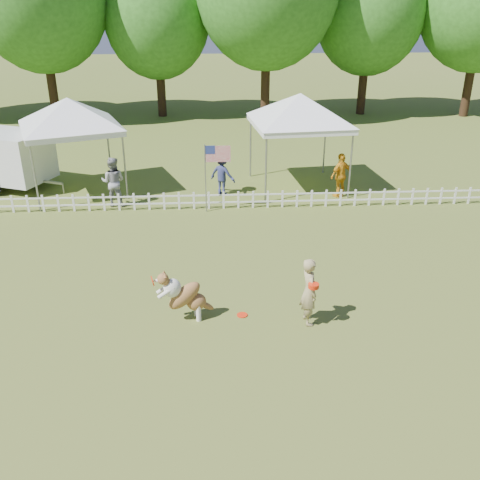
{
  "coord_description": "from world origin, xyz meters",
  "views": [
    {
      "loc": [
        -0.11,
        -9.95,
        6.59
      ],
      "look_at": [
        0.54,
        2.0,
        1.1
      ],
      "focal_mm": 40.0,
      "sensor_mm": 36.0,
      "label": 1
    }
  ],
  "objects_px": {
    "dog": "(185,295)",
    "spectator_b": "(222,174)",
    "spectator_a": "(113,182)",
    "handler": "(309,291)",
    "flag_pole": "(206,179)",
    "frisbee_on_turf": "(242,315)",
    "spectator_c": "(341,175)",
    "canopy_tent_right": "(298,142)",
    "canopy_tent_left": "(73,147)"
  },
  "relations": [
    {
      "from": "dog",
      "to": "spectator_b",
      "type": "distance_m",
      "value": 8.34
    },
    {
      "from": "dog",
      "to": "spectator_a",
      "type": "distance_m",
      "value": 7.8
    },
    {
      "from": "handler",
      "to": "flag_pole",
      "type": "distance_m",
      "value": 7.17
    },
    {
      "from": "frisbee_on_turf",
      "to": "spectator_c",
      "type": "bearing_deg",
      "value": 62.78
    },
    {
      "from": "canopy_tent_right",
      "to": "dog",
      "type": "bearing_deg",
      "value": -119.03
    },
    {
      "from": "spectator_c",
      "to": "canopy_tent_left",
      "type": "bearing_deg",
      "value": -38.0
    },
    {
      "from": "handler",
      "to": "flag_pole",
      "type": "xyz_separation_m",
      "value": [
        -2.25,
        6.8,
        0.36
      ]
    },
    {
      "from": "handler",
      "to": "spectator_a",
      "type": "xyz_separation_m",
      "value": [
        -5.39,
        7.55,
        0.07
      ]
    },
    {
      "from": "handler",
      "to": "frisbee_on_turf",
      "type": "distance_m",
      "value": 1.66
    },
    {
      "from": "frisbee_on_turf",
      "to": "spectator_b",
      "type": "relative_size",
      "value": 0.16
    },
    {
      "from": "dog",
      "to": "flag_pole",
      "type": "bearing_deg",
      "value": 73.46
    },
    {
      "from": "canopy_tent_left",
      "to": "spectator_a",
      "type": "relative_size",
      "value": 1.97
    },
    {
      "from": "dog",
      "to": "spectator_c",
      "type": "xyz_separation_m",
      "value": [
        5.2,
        7.77,
        0.17
      ]
    },
    {
      "from": "canopy_tent_right",
      "to": "spectator_c",
      "type": "bearing_deg",
      "value": -46.67
    },
    {
      "from": "spectator_c",
      "to": "dog",
      "type": "bearing_deg",
      "value": 24.53
    },
    {
      "from": "frisbee_on_turf",
      "to": "spectator_c",
      "type": "xyz_separation_m",
      "value": [
        3.95,
        7.67,
        0.78
      ]
    },
    {
      "from": "handler",
      "to": "canopy_tent_left",
      "type": "distance_m",
      "value": 11.46
    },
    {
      "from": "handler",
      "to": "spectator_a",
      "type": "relative_size",
      "value": 0.92
    },
    {
      "from": "canopy_tent_left",
      "to": "spectator_b",
      "type": "xyz_separation_m",
      "value": [
        5.29,
        -0.54,
        -0.91
      ]
    },
    {
      "from": "frisbee_on_turf",
      "to": "canopy_tent_left",
      "type": "distance_m",
      "value": 10.46
    },
    {
      "from": "frisbee_on_turf",
      "to": "canopy_tent_right",
      "type": "bearing_deg",
      "value": 73.83
    },
    {
      "from": "frisbee_on_turf",
      "to": "canopy_tent_left",
      "type": "relative_size",
      "value": 0.07
    },
    {
      "from": "canopy_tent_left",
      "to": "canopy_tent_right",
      "type": "height_order",
      "value": "canopy_tent_right"
    },
    {
      "from": "handler",
      "to": "spectator_b",
      "type": "height_order",
      "value": "handler"
    },
    {
      "from": "canopy_tent_right",
      "to": "flag_pole",
      "type": "bearing_deg",
      "value": -150.61
    },
    {
      "from": "handler",
      "to": "canopy_tent_right",
      "type": "xyz_separation_m",
      "value": [
        1.14,
        9.2,
        0.91
      ]
    },
    {
      "from": "canopy_tent_left",
      "to": "flag_pole",
      "type": "height_order",
      "value": "canopy_tent_left"
    },
    {
      "from": "frisbee_on_turf",
      "to": "flag_pole",
      "type": "bearing_deg",
      "value": 97.3
    },
    {
      "from": "handler",
      "to": "flag_pole",
      "type": "height_order",
      "value": "flag_pole"
    },
    {
      "from": "canopy_tent_right",
      "to": "spectator_b",
      "type": "distance_m",
      "value": 3.04
    },
    {
      "from": "canopy_tent_left",
      "to": "frisbee_on_turf",
      "type": "bearing_deg",
      "value": -78.03
    },
    {
      "from": "flag_pole",
      "to": "spectator_a",
      "type": "bearing_deg",
      "value": 165.98
    },
    {
      "from": "dog",
      "to": "canopy_tent_right",
      "type": "xyz_separation_m",
      "value": [
        3.82,
        8.96,
        1.07
      ]
    },
    {
      "from": "handler",
      "to": "spectator_b",
      "type": "relative_size",
      "value": 1.03
    },
    {
      "from": "handler",
      "to": "spectator_a",
      "type": "bearing_deg",
      "value": 27.3
    },
    {
      "from": "spectator_b",
      "to": "spectator_c",
      "type": "bearing_deg",
      "value": -155.37
    },
    {
      "from": "dog",
      "to": "canopy_tent_right",
      "type": "height_order",
      "value": "canopy_tent_right"
    },
    {
      "from": "canopy_tent_right",
      "to": "spectator_b",
      "type": "height_order",
      "value": "canopy_tent_right"
    },
    {
      "from": "handler",
      "to": "frisbee_on_turf",
      "type": "height_order",
      "value": "handler"
    },
    {
      "from": "flag_pole",
      "to": "spectator_b",
      "type": "bearing_deg",
      "value": 70.75
    },
    {
      "from": "dog",
      "to": "spectator_c",
      "type": "bearing_deg",
      "value": 43.42
    },
    {
      "from": "spectator_c",
      "to": "spectator_b",
      "type": "bearing_deg",
      "value": -38.6
    },
    {
      "from": "dog",
      "to": "flag_pole",
      "type": "relative_size",
      "value": 0.54
    },
    {
      "from": "canopy_tent_right",
      "to": "spectator_a",
      "type": "height_order",
      "value": "canopy_tent_right"
    },
    {
      "from": "canopy_tent_left",
      "to": "flag_pole",
      "type": "xyz_separation_m",
      "value": [
        4.71,
        -2.27,
        -0.52
      ]
    },
    {
      "from": "canopy_tent_left",
      "to": "spectator_c",
      "type": "xyz_separation_m",
      "value": [
        9.48,
        -1.05,
        -0.87
      ]
    },
    {
      "from": "spectator_b",
      "to": "spectator_c",
      "type": "xyz_separation_m",
      "value": [
        4.19,
        -0.51,
        0.04
      ]
    },
    {
      "from": "canopy_tent_left",
      "to": "spectator_b",
      "type": "relative_size",
      "value": 2.21
    },
    {
      "from": "spectator_c",
      "to": "canopy_tent_right",
      "type": "bearing_deg",
      "value": -72.44
    },
    {
      "from": "frisbee_on_turf",
      "to": "canopy_tent_left",
      "type": "height_order",
      "value": "canopy_tent_left"
    }
  ]
}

